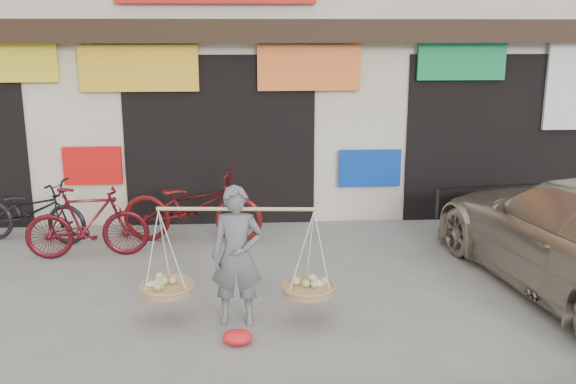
{
  "coord_description": "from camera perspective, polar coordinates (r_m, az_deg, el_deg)",
  "views": [
    {
      "loc": [
        0.42,
        -6.61,
        3.04
      ],
      "look_at": [
        0.91,
        0.9,
        1.15
      ],
      "focal_mm": 40.0,
      "sensor_mm": 36.0,
      "label": 1
    }
  ],
  "objects": [
    {
      "name": "ground",
      "position": [
        7.29,
        -6.81,
        -10.68
      ],
      "size": [
        70.0,
        70.0,
        0.0
      ],
      "primitive_type": "plane",
      "color": "gray",
      "rests_on": "ground"
    },
    {
      "name": "shophouse_block",
      "position": [
        13.04,
        -5.8,
        15.78
      ],
      "size": [
        14.0,
        6.32,
        7.0
      ],
      "color": "beige",
      "rests_on": "ground"
    },
    {
      "name": "street_vendor",
      "position": [
        6.81,
        -4.54,
        -6.2
      ],
      "size": [
        2.07,
        0.68,
        1.5
      ],
      "rotation": [
        0.0,
        0.0,
        -0.08
      ],
      "color": "slate",
      "rests_on": "ground"
    },
    {
      "name": "bike_0",
      "position": [
        10.19,
        -21.96,
        -1.59
      ],
      "size": [
        1.89,
        1.07,
        0.94
      ],
      "primitive_type": "imported",
      "rotation": [
        0.0,
        0.0,
        1.31
      ],
      "color": "black",
      "rests_on": "ground"
    },
    {
      "name": "bike_1",
      "position": [
        9.22,
        -17.42,
        -2.6
      ],
      "size": [
        1.7,
        0.63,
        1.0
      ],
      "primitive_type": "imported",
      "rotation": [
        0.0,
        0.0,
        1.67
      ],
      "color": "#4E0D14",
      "rests_on": "ground"
    },
    {
      "name": "bike_2",
      "position": [
        9.55,
        -8.49,
        -1.24
      ],
      "size": [
        2.15,
        0.97,
        1.09
      ],
      "primitive_type": "imported",
      "rotation": [
        0.0,
        0.0,
        1.45
      ],
      "color": "#530E0F",
      "rests_on": "ground"
    },
    {
      "name": "red_bag",
      "position": [
        6.6,
        -4.51,
        -12.74
      ],
      "size": [
        0.31,
        0.25,
        0.14
      ],
      "primitive_type": "ellipsoid",
      "color": "red",
      "rests_on": "ground"
    }
  ]
}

